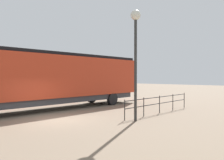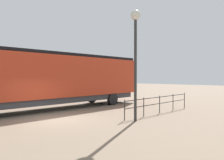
{
  "view_description": "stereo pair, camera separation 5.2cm",
  "coord_description": "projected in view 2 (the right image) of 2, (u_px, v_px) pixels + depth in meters",
  "views": [
    {
      "loc": [
        11.55,
        -7.85,
        2.53
      ],
      "look_at": [
        1.37,
        3.21,
        2.3
      ],
      "focal_mm": 37.64,
      "sensor_mm": 36.0,
      "label": 1
    },
    {
      "loc": [
        11.59,
        -7.82,
        2.53
      ],
      "look_at": [
        1.37,
        3.21,
        2.3
      ],
      "focal_mm": 37.64,
      "sensor_mm": 36.0,
      "label": 2
    }
  ],
  "objects": [
    {
      "name": "ground_plane",
      "position": [
        57.0,
        120.0,
        13.65
      ],
      "size": [
        120.0,
        120.0,
        0.0
      ],
      "primitive_type": "plane",
      "color": "#84705B"
    },
    {
      "name": "locomotive",
      "position": [
        50.0,
        78.0,
        17.65
      ],
      "size": [
        3.03,
        18.61,
        4.3
      ],
      "color": "red",
      "rests_on": "ground_plane"
    },
    {
      "name": "lamp_post",
      "position": [
        135.0,
        40.0,
        13.19
      ],
      "size": [
        0.57,
        0.57,
        6.26
      ],
      "color": "#2D2D2D",
      "rests_on": "ground_plane"
    },
    {
      "name": "platform_fence",
      "position": [
        160.0,
        102.0,
        16.2
      ],
      "size": [
        0.05,
        7.63,
        1.2
      ],
      "color": "black",
      "rests_on": "ground_plane"
    }
  ]
}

